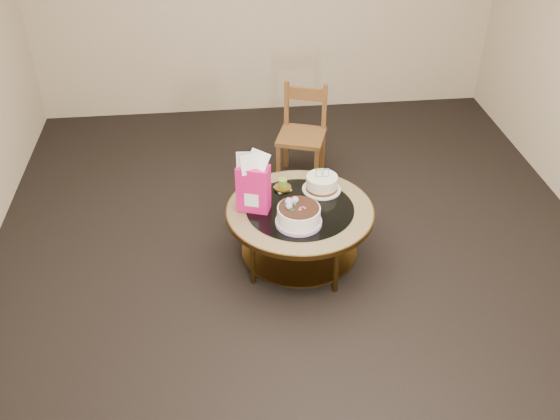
{
  "coord_description": "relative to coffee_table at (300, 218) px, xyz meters",
  "views": [
    {
      "loc": [
        -0.52,
        -3.44,
        2.9
      ],
      "look_at": [
        -0.14,
        0.02,
        0.44
      ],
      "focal_mm": 40.0,
      "sensor_mm": 36.0,
      "label": 1
    }
  ],
  "objects": [
    {
      "name": "gift_bag",
      "position": [
        -0.31,
        0.03,
        0.29
      ],
      "size": [
        0.24,
        0.2,
        0.43
      ],
      "rotation": [
        0.0,
        0.0,
        -0.33
      ],
      "color": "#ED1674",
      "rests_on": "coffee_table"
    },
    {
      "name": "dining_chair",
      "position": [
        0.18,
        1.14,
        0.03
      ],
      "size": [
        0.47,
        0.47,
        0.81
      ],
      "rotation": [
        0.0,
        0.0,
        -0.32
      ],
      "color": "brown",
      "rests_on": "ground"
    },
    {
      "name": "cream_cake",
      "position": [
        0.18,
        0.21,
        0.13
      ],
      "size": [
        0.28,
        0.28,
        0.17
      ],
      "rotation": [
        0.0,
        0.0,
        -0.02
      ],
      "color": "silver",
      "rests_on": "coffee_table"
    },
    {
      "name": "pillar_candle",
      "position": [
        -0.09,
        0.25,
        0.11
      ],
      "size": [
        0.13,
        0.13,
        0.09
      ],
      "rotation": [
        0.0,
        0.0,
        0.32
      ],
      "color": "#D1BB56",
      "rests_on": "coffee_table"
    },
    {
      "name": "coffee_table",
      "position": [
        0.0,
        0.0,
        0.0
      ],
      "size": [
        1.02,
        1.02,
        0.46
      ],
      "color": "brown",
      "rests_on": "ground"
    },
    {
      "name": "room_walls",
      "position": [
        -0.0,
        0.0,
        1.16
      ],
      "size": [
        4.52,
        5.02,
        2.61
      ],
      "color": "#C2AC93",
      "rests_on": "ground"
    },
    {
      "name": "ground",
      "position": [
        -0.0,
        0.0,
        -0.38
      ],
      "size": [
        5.0,
        5.0,
        0.0
      ],
      "primitive_type": "plane",
      "color": "black",
      "rests_on": "ground"
    },
    {
      "name": "decorated_cake",
      "position": [
        -0.03,
        -0.17,
        0.14
      ],
      "size": [
        0.31,
        0.31,
        0.18
      ],
      "rotation": [
        0.0,
        0.0,
        0.02
      ],
      "color": "#AF8FCB",
      "rests_on": "coffee_table"
    }
  ]
}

